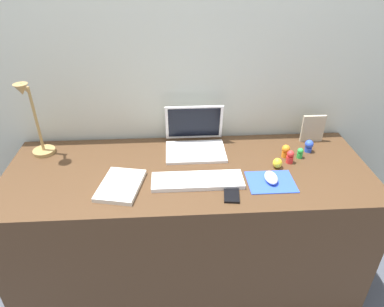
{
  "coord_description": "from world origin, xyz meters",
  "views": [
    {
      "loc": [
        -0.07,
        -1.38,
        1.68
      ],
      "look_at": [
        0.02,
        0.0,
        0.83
      ],
      "focal_mm": 32.93,
      "sensor_mm": 36.0,
      "label": 1
    }
  ],
  "objects_px": {
    "laptop": "(195,138)",
    "keyboard": "(197,181)",
    "picture_frame": "(313,129)",
    "toy_figurine_blue": "(309,146)",
    "desk_lamp": "(34,122)",
    "toy_figurine_orange": "(286,151)",
    "toy_figurine_red": "(290,157)",
    "notebook_pad": "(121,185)",
    "cell_phone": "(231,193)",
    "toy_figurine_green": "(300,153)",
    "toy_figurine_yellow": "(277,163)",
    "mouse": "(271,178)"
  },
  "relations": [
    {
      "from": "cell_phone",
      "to": "toy_figurine_green",
      "type": "bearing_deg",
      "value": 42.34
    },
    {
      "from": "keyboard",
      "to": "cell_phone",
      "type": "relative_size",
      "value": 3.2
    },
    {
      "from": "desk_lamp",
      "to": "picture_frame",
      "type": "height_order",
      "value": "desk_lamp"
    },
    {
      "from": "toy_figurine_red",
      "to": "cell_phone",
      "type": "bearing_deg",
      "value": -144.45
    },
    {
      "from": "cell_phone",
      "to": "toy_figurine_blue",
      "type": "xyz_separation_m",
      "value": [
        0.45,
        0.33,
        0.03
      ]
    },
    {
      "from": "toy_figurine_orange",
      "to": "keyboard",
      "type": "bearing_deg",
      "value": -157.14
    },
    {
      "from": "toy_figurine_blue",
      "to": "toy_figurine_red",
      "type": "relative_size",
      "value": 0.98
    },
    {
      "from": "cell_phone",
      "to": "toy_figurine_orange",
      "type": "xyz_separation_m",
      "value": [
        0.31,
        0.28,
        0.03
      ]
    },
    {
      "from": "mouse",
      "to": "notebook_pad",
      "type": "xyz_separation_m",
      "value": [
        -0.67,
        -0.0,
        -0.01
      ]
    },
    {
      "from": "toy_figurine_green",
      "to": "cell_phone",
      "type": "bearing_deg",
      "value": -144.88
    },
    {
      "from": "toy_figurine_red",
      "to": "picture_frame",
      "type": "bearing_deg",
      "value": 48.8
    },
    {
      "from": "cell_phone",
      "to": "toy_figurine_blue",
      "type": "relative_size",
      "value": 1.98
    },
    {
      "from": "toy_figurine_orange",
      "to": "toy_figurine_blue",
      "type": "distance_m",
      "value": 0.14
    },
    {
      "from": "desk_lamp",
      "to": "toy_figurine_orange",
      "type": "bearing_deg",
      "value": -3.89
    },
    {
      "from": "cell_phone",
      "to": "toy_figurine_orange",
      "type": "height_order",
      "value": "toy_figurine_orange"
    },
    {
      "from": "notebook_pad",
      "to": "toy_figurine_green",
      "type": "relative_size",
      "value": 4.47
    },
    {
      "from": "notebook_pad",
      "to": "toy_figurine_yellow",
      "type": "bearing_deg",
      "value": 20.72
    },
    {
      "from": "mouse",
      "to": "toy_figurine_orange",
      "type": "relative_size",
      "value": 1.45
    },
    {
      "from": "keyboard",
      "to": "toy_figurine_blue",
      "type": "distance_m",
      "value": 0.63
    },
    {
      "from": "desk_lamp",
      "to": "toy_figurine_yellow",
      "type": "height_order",
      "value": "desk_lamp"
    },
    {
      "from": "mouse",
      "to": "notebook_pad",
      "type": "distance_m",
      "value": 0.67
    },
    {
      "from": "laptop",
      "to": "keyboard",
      "type": "bearing_deg",
      "value": -91.7
    },
    {
      "from": "toy_figurine_yellow",
      "to": "toy_figurine_green",
      "type": "height_order",
      "value": "toy_figurine_green"
    },
    {
      "from": "mouse",
      "to": "picture_frame",
      "type": "distance_m",
      "value": 0.47
    },
    {
      "from": "picture_frame",
      "to": "toy_figurine_orange",
      "type": "height_order",
      "value": "picture_frame"
    },
    {
      "from": "keyboard",
      "to": "cell_phone",
      "type": "distance_m",
      "value": 0.17
    },
    {
      "from": "keyboard",
      "to": "toy_figurine_green",
      "type": "xyz_separation_m",
      "value": [
        0.52,
        0.18,
        0.02
      ]
    },
    {
      "from": "laptop",
      "to": "keyboard",
      "type": "relative_size",
      "value": 0.73
    },
    {
      "from": "desk_lamp",
      "to": "toy_figurine_blue",
      "type": "height_order",
      "value": "desk_lamp"
    },
    {
      "from": "toy_figurine_blue",
      "to": "toy_figurine_red",
      "type": "xyz_separation_m",
      "value": [
        -0.13,
        -0.1,
        -0.0
      ]
    },
    {
      "from": "toy_figurine_blue",
      "to": "toy_figurine_yellow",
      "type": "relative_size",
      "value": 1.31
    },
    {
      "from": "notebook_pad",
      "to": "toy_figurine_blue",
      "type": "bearing_deg",
      "value": 26.98
    },
    {
      "from": "notebook_pad",
      "to": "toy_figurine_red",
      "type": "xyz_separation_m",
      "value": [
        0.8,
        0.15,
        0.02
      ]
    },
    {
      "from": "toy_figurine_red",
      "to": "notebook_pad",
      "type": "bearing_deg",
      "value": -169.27
    },
    {
      "from": "picture_frame",
      "to": "toy_figurine_yellow",
      "type": "height_order",
      "value": "picture_frame"
    },
    {
      "from": "picture_frame",
      "to": "toy_figurine_red",
      "type": "distance_m",
      "value": 0.27
    },
    {
      "from": "cell_phone",
      "to": "toy_figurine_orange",
      "type": "relative_size",
      "value": 1.94
    },
    {
      "from": "laptop",
      "to": "toy_figurine_red",
      "type": "distance_m",
      "value": 0.48
    },
    {
      "from": "notebook_pad",
      "to": "toy_figurine_blue",
      "type": "distance_m",
      "value": 0.96
    },
    {
      "from": "mouse",
      "to": "cell_phone",
      "type": "distance_m",
      "value": 0.21
    },
    {
      "from": "cell_phone",
      "to": "toy_figurine_blue",
      "type": "distance_m",
      "value": 0.55
    },
    {
      "from": "keyboard",
      "to": "notebook_pad",
      "type": "height_order",
      "value": "same"
    },
    {
      "from": "laptop",
      "to": "mouse",
      "type": "height_order",
      "value": "laptop"
    },
    {
      "from": "toy_figurine_blue",
      "to": "cell_phone",
      "type": "bearing_deg",
      "value": -143.9
    },
    {
      "from": "mouse",
      "to": "desk_lamp",
      "type": "distance_m",
      "value": 1.14
    },
    {
      "from": "toy_figurine_blue",
      "to": "desk_lamp",
      "type": "bearing_deg",
      "value": 178.31
    },
    {
      "from": "picture_frame",
      "to": "toy_figurine_blue",
      "type": "bearing_deg",
      "value": -115.75
    },
    {
      "from": "mouse",
      "to": "picture_frame",
      "type": "bearing_deg",
      "value": 48.82
    },
    {
      "from": "laptop",
      "to": "notebook_pad",
      "type": "xyz_separation_m",
      "value": [
        -0.35,
        -0.32,
        -0.04
      ]
    },
    {
      "from": "toy_figurine_orange",
      "to": "toy_figurine_red",
      "type": "bearing_deg",
      "value": -83.26
    }
  ]
}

